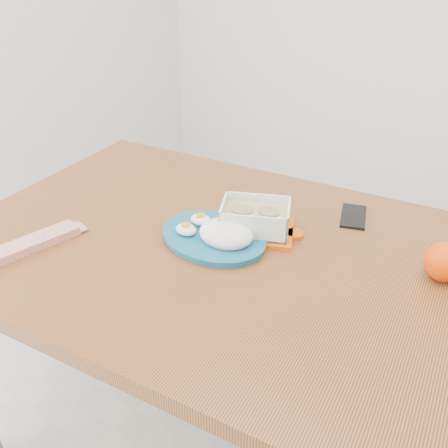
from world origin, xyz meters
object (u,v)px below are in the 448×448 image
Objects in this scene: dining_table at (224,275)px; food_container at (255,219)px; smartphone at (353,216)px; rice_plate at (217,233)px; orange_fruit at (445,262)px.

dining_table is 0.16m from food_container.
smartphone reaches higher than dining_table.
food_container is 0.28m from smartphone.
rice_plate is 2.38× the size of smartphone.
food_container reaches higher than dining_table.
orange_fruit is at bearing 24.13° from rice_plate.
food_container reaches higher than smartphone.
rice_plate is at bearing 161.96° from dining_table.
smartphone is at bearing 59.30° from rice_plate.
dining_table is 0.50m from orange_fruit.
orange_fruit is (0.46, 0.16, 0.13)m from dining_table.
orange_fruit is 0.68× the size of smartphone.
orange_fruit is 0.29× the size of rice_plate.
orange_fruit is 0.30m from smartphone.
orange_fruit is at bearing -16.33° from food_container.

